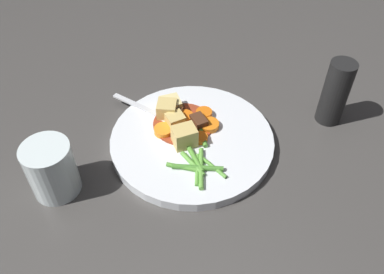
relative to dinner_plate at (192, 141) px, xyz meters
The scene contains 27 objects.
ground_plane 0.01m from the dinner_plate, ahead, with size 3.00×3.00×0.00m, color #423F3D.
dinner_plate is the anchor object (origin of this frame).
stew_sauce 0.04m from the dinner_plate, ahead, with size 0.11×0.11×0.00m, color #93381E.
carrot_slice_0 0.05m from the dinner_plate, ahead, with size 0.03×0.03×0.01m, color orange.
carrot_slice_1 0.06m from the dinner_plate, ahead, with size 0.03×0.03×0.01m, color orange.
carrot_slice_2 0.04m from the dinner_plate, 76.31° to the right, with size 0.04×0.04×0.01m, color orange.
carrot_slice_3 0.02m from the dinner_plate, 141.58° to the right, with size 0.03×0.03×0.01m, color orange.
carrot_slice_4 0.06m from the dinner_plate, 47.67° to the right, with size 0.03×0.03×0.01m, color orange.
carrot_slice_5 0.02m from the dinner_plate, 71.44° to the left, with size 0.03×0.03×0.01m, color orange.
carrot_slice_6 0.05m from the dinner_plate, 51.93° to the left, with size 0.03×0.03×0.01m, color orange.
potato_chunk_0 0.05m from the dinner_plate, 20.68° to the left, with size 0.03×0.03×0.03m, color #DBBC6B.
potato_chunk_1 0.07m from the dinner_plate, 14.04° to the left, with size 0.03×0.03×0.03m, color #DBBC6B.
potato_chunk_2 0.08m from the dinner_plate, ahead, with size 0.03×0.03×0.03m, color #EAD68C.
potato_chunk_3 0.03m from the dinner_plate, 115.06° to the left, with size 0.03×0.04×0.03m, color #DBBC6B.
meat_chunk_0 0.07m from the dinner_plate, ahead, with size 0.03×0.02×0.02m, color #4C2B19.
meat_chunk_1 0.04m from the dinner_plate, 49.28° to the right, with size 0.03×0.02×0.02m, color #4C2B19.
green_bean_0 0.08m from the dinner_plate, 160.57° to the left, with size 0.01×0.01×0.06m, color #66AD42.
green_bean_1 0.08m from the dinner_plate, behind, with size 0.01×0.01×0.06m, color #599E38.
green_bean_2 0.08m from the dinner_plate, 165.53° to the left, with size 0.01×0.01×0.08m, color #66AD42.
green_bean_3 0.07m from the dinner_plate, 161.41° to the left, with size 0.01×0.01×0.08m, color #4C8E33.
green_bean_4 0.07m from the dinner_plate, 155.09° to the left, with size 0.01×0.01×0.06m, color #66AD42.
green_bean_5 0.07m from the dinner_plate, 145.23° to the left, with size 0.01×0.01×0.06m, color #599E38.
green_bean_6 0.05m from the dinner_plate, 157.99° to the left, with size 0.01×0.01×0.07m, color #599E38.
green_bean_7 0.02m from the dinner_plate, 109.38° to the right, with size 0.01×0.01×0.06m, color #599E38.
fork 0.09m from the dinner_plate, 23.62° to the left, with size 0.16×0.10×0.00m.
water_glass 0.24m from the dinner_plate, 88.57° to the left, with size 0.07×0.07×0.09m, color silver.
pepper_mill 0.27m from the dinner_plate, 101.11° to the right, with size 0.05×0.05×0.13m, color black.
Camera 1 is at (-0.44, 0.21, 0.52)m, focal length 37.60 mm.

